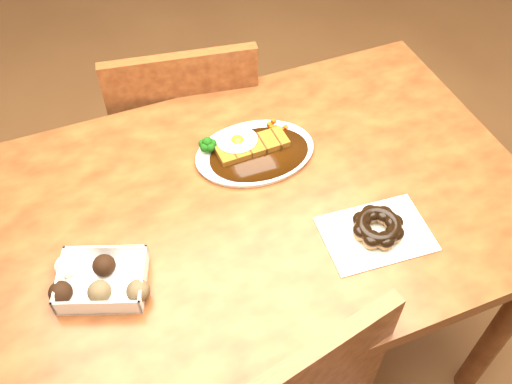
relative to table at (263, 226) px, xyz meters
name	(u,v)px	position (x,y,z in m)	size (l,w,h in m)	color
ground	(261,347)	(0.00, 0.00, -0.65)	(6.00, 6.00, 0.00)	brown
table	(263,226)	(0.00, 0.00, 0.00)	(1.20, 0.80, 0.75)	#4E200F
chair_far	(186,135)	(-0.04, 0.54, -0.17)	(0.48, 0.48, 0.87)	#4E200F
katsu_curry_plate	(253,150)	(0.03, 0.14, 0.11)	(0.29, 0.21, 0.06)	white
donut_box	(99,280)	(-0.38, -0.09, 0.12)	(0.20, 0.18, 0.05)	white
pon_de_ring	(378,228)	(0.18, -0.18, 0.12)	(0.24, 0.17, 0.04)	silver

